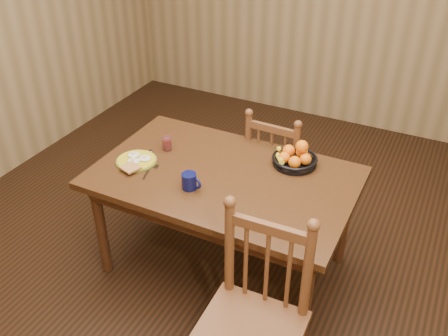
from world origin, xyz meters
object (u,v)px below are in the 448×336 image
at_px(dining_table, 224,186).
at_px(coffee_mug, 190,181).
at_px(chair_near, 253,322).
at_px(breakfast_plate, 136,161).
at_px(fruit_bowl, 295,158).
at_px(chair_far, 277,170).

relative_size(dining_table, coffee_mug, 11.99).
relative_size(chair_near, breakfast_plate, 3.57).
bearing_deg(coffee_mug, chair_near, -40.38).
distance_m(chair_near, breakfast_plate, 1.32).
distance_m(breakfast_plate, fruit_bowl, 1.01).
relative_size(chair_far, coffee_mug, 7.12).
bearing_deg(coffee_mug, breakfast_plate, 168.08).
bearing_deg(chair_far, coffee_mug, 75.67).
distance_m(dining_table, chair_near, 0.97).
bearing_deg(dining_table, breakfast_plate, -167.77).
xyz_separation_m(chair_near, fruit_bowl, (-0.20, 1.10, 0.27)).
xyz_separation_m(chair_near, breakfast_plate, (-1.12, 0.66, 0.24)).
bearing_deg(chair_near, breakfast_plate, 147.56).
height_order(chair_near, breakfast_plate, chair_near).
bearing_deg(dining_table, coffee_mug, -117.80).
bearing_deg(breakfast_plate, coffee_mug, -11.92).
distance_m(chair_far, breakfast_plate, 1.06).
bearing_deg(chair_far, breakfast_plate, 48.71).
distance_m(chair_near, coffee_mug, 0.91).
bearing_deg(breakfast_plate, chair_far, 46.89).
relative_size(dining_table, chair_near, 1.49).
xyz_separation_m(chair_near, coffee_mug, (-0.66, 0.56, 0.28)).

